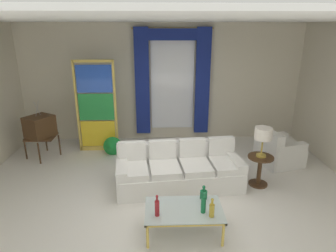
# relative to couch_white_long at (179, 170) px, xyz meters

# --- Properties ---
(ground_plane) EXTENTS (16.00, 16.00, 0.00)m
(ground_plane) POSITION_rel_couch_white_long_xyz_m (-0.27, -0.47, -0.31)
(ground_plane) COLOR white
(wall_rear) EXTENTS (8.00, 0.12, 3.00)m
(wall_rear) POSITION_rel_couch_white_long_xyz_m (-0.27, 2.59, 1.19)
(wall_rear) COLOR beige
(wall_rear) RESTS_ON ground
(ceiling_slab) EXTENTS (8.00, 7.60, 0.04)m
(ceiling_slab) POSITION_rel_couch_white_long_xyz_m (-0.27, 0.33, 2.71)
(ceiling_slab) COLOR white
(curtained_window) EXTENTS (2.00, 0.17, 2.70)m
(curtained_window) POSITION_rel_couch_white_long_xyz_m (-0.00, 2.42, 1.44)
(curtained_window) COLOR white
(curtained_window) RESTS_ON ground
(couch_white_long) EXTENTS (2.41, 1.15, 0.86)m
(couch_white_long) POSITION_rel_couch_white_long_xyz_m (0.00, 0.00, 0.00)
(couch_white_long) COLOR white
(couch_white_long) RESTS_ON ground
(coffee_table) EXTENTS (1.12, 0.69, 0.41)m
(coffee_table) POSITION_rel_couch_white_long_xyz_m (-0.03, -1.42, 0.07)
(coffee_table) COLOR silver
(coffee_table) RESTS_ON ground
(bottle_blue_decanter) EXTENTS (0.07, 0.07, 0.33)m
(bottle_blue_decanter) POSITION_rel_couch_white_long_xyz_m (-0.42, -1.57, 0.24)
(bottle_blue_decanter) COLOR maroon
(bottle_blue_decanter) RESTS_ON coffee_table
(bottle_crystal_tall) EXTENTS (0.07, 0.07, 0.29)m
(bottle_crystal_tall) POSITION_rel_couch_white_long_xyz_m (0.34, -1.61, 0.22)
(bottle_crystal_tall) COLOR gold
(bottle_crystal_tall) RESTS_ON coffee_table
(bottle_amber_squat) EXTENTS (0.07, 0.07, 0.32)m
(bottle_amber_squat) POSITION_rel_couch_white_long_xyz_m (0.24, -1.51, 0.24)
(bottle_amber_squat) COLOR #196B3D
(bottle_amber_squat) RESTS_ON coffee_table
(bottle_ruby_flask) EXTENTS (0.11, 0.11, 0.22)m
(bottle_ruby_flask) POSITION_rel_couch_white_long_xyz_m (0.30, -1.16, 0.18)
(bottle_ruby_flask) COLOR #196B3D
(bottle_ruby_flask) RESTS_ON coffee_table
(vintage_tv) EXTENTS (0.74, 0.77, 1.35)m
(vintage_tv) POSITION_rel_couch_white_long_xyz_m (-3.07, 1.37, 0.42)
(vintage_tv) COLOR #472D19
(vintage_tv) RESTS_ON ground
(armchair_white) EXTENTS (1.00, 0.98, 0.80)m
(armchair_white) POSITION_rel_couch_white_long_xyz_m (2.24, 0.83, -0.02)
(armchair_white) COLOR white
(armchair_white) RESTS_ON ground
(stained_glass_divider) EXTENTS (0.95, 0.05, 2.20)m
(stained_glass_divider) POSITION_rel_couch_white_long_xyz_m (-1.84, 1.73, 0.75)
(stained_glass_divider) COLOR gold
(stained_glass_divider) RESTS_ON ground
(peacock_figurine) EXTENTS (0.44, 0.60, 0.50)m
(peacock_figurine) POSITION_rel_couch_white_long_xyz_m (-1.47, 1.37, -0.09)
(peacock_figurine) COLOR beige
(peacock_figurine) RESTS_ON ground
(round_side_table) EXTENTS (0.48, 0.48, 0.59)m
(round_side_table) POSITION_rel_couch_white_long_xyz_m (1.54, -0.08, 0.05)
(round_side_table) COLOR #472D19
(round_side_table) RESTS_ON ground
(table_lamp_brass) EXTENTS (0.32, 0.32, 0.57)m
(table_lamp_brass) POSITION_rel_couch_white_long_xyz_m (1.54, -0.08, 0.72)
(table_lamp_brass) COLOR #B29338
(table_lamp_brass) RESTS_ON round_side_table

